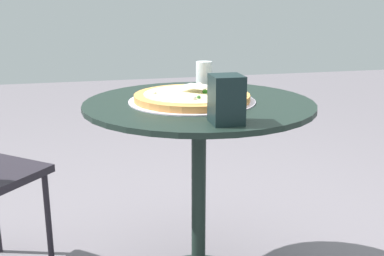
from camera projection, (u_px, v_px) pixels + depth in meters
patio_table at (199, 153)px, 1.69m from camera, size 0.80×0.80×0.74m
pizza_on_tray at (192, 97)px, 1.63m from camera, size 0.44×0.44×0.05m
pizza_server at (211, 87)px, 1.62m from camera, size 0.19×0.18×0.02m
drinking_cup at (204, 74)px, 1.93m from camera, size 0.07×0.07×0.10m
napkin_dispenser at (228, 99)px, 1.33m from camera, size 0.10×0.09×0.14m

